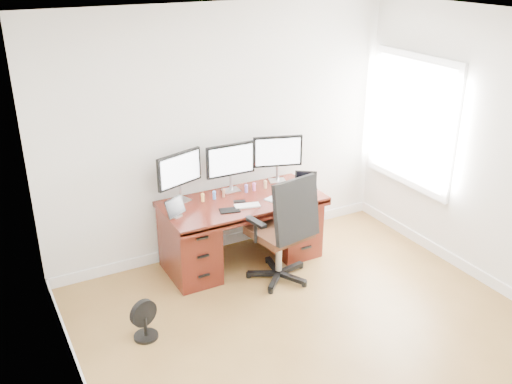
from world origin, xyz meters
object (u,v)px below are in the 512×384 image
floor_fan (145,321)px  office_chair (283,247)px  keyboard (247,206)px  desk (241,228)px  monitor_center (231,162)px

floor_fan → office_chair: bearing=-8.8°
office_chair → keyboard: size_ratio=4.57×
floor_fan → keyboard: 1.56m
desk → keyboard: (-0.03, -0.21, 0.36)m
floor_fan → monitor_center: (1.36, 1.04, 0.91)m
desk → floor_fan: bearing=-149.6°
floor_fan → desk: bearing=12.4°
monitor_center → desk: bearing=-88.9°
floor_fan → keyboard: bearing=6.1°
keyboard → floor_fan: bearing=-141.5°
monitor_center → keyboard: 0.55m
office_chair → monitor_center: size_ratio=2.14×
desk → monitor_center: size_ratio=3.09×
desk → keyboard: bearing=-99.4°
office_chair → floor_fan: bearing=180.0°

